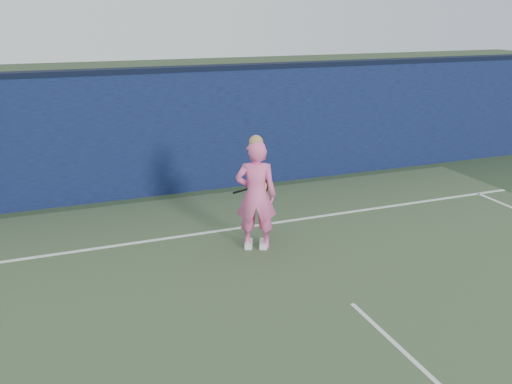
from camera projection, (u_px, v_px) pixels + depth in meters
name	position (u px, v px, depth m)	size (l,w,h in m)	color
ground	(397.00, 346.00, 6.20)	(80.00, 80.00, 0.00)	#283E26
backstop_wall	(223.00, 129.00, 11.56)	(24.00, 0.40, 2.50)	#0D0E3B
wall_cap	(222.00, 67.00, 11.15)	(24.00, 0.42, 0.10)	black
player	(256.00, 195.00, 8.54)	(0.76, 0.64, 1.86)	pink
racket	(257.00, 187.00, 8.96)	(0.57, 0.25, 0.32)	black
court_lines	(415.00, 362.00, 5.90)	(11.00, 12.04, 0.01)	white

